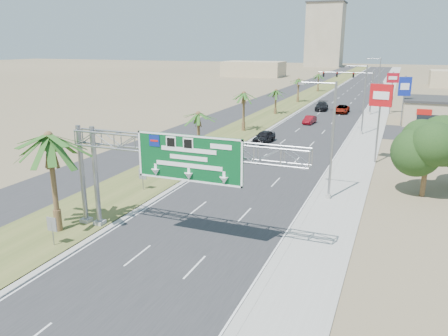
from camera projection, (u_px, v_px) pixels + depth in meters
ground at (92, 327)px, 20.62m from camera, size 600.00×600.00×0.00m
road at (353, 93)px, 118.67m from camera, size 12.00×300.00×0.02m
sidewalk_right at (386, 94)px, 115.59m from camera, size 4.00×300.00×0.10m
median_grass at (316, 91)px, 122.27m from camera, size 7.00×300.00×0.12m
opposing_road at (291, 91)px, 124.81m from camera, size 8.00×300.00×0.02m
sign_gantry at (170, 154)px, 28.20m from camera, size 16.75×1.24×7.50m
palm_near at (48, 136)px, 29.18m from camera, size 5.70×5.70×8.35m
palm_row_b at (198, 115)px, 51.24m from camera, size 3.99×3.99×5.95m
palm_row_c at (244, 94)px, 65.29m from camera, size 3.99×3.99×6.75m
palm_row_d at (276, 91)px, 81.67m from camera, size 3.99×3.99×5.45m
palm_row_e at (299, 80)px, 98.43m from camera, size 3.99×3.99×6.15m
palm_row_f at (319, 75)px, 120.81m from camera, size 3.99×3.99×5.75m
streetlight_near at (329, 146)px, 36.31m from camera, size 3.27×0.44×10.00m
streetlight_mid at (363, 103)px, 63.05m from camera, size 3.27×0.44×10.00m
streetlight_far at (378, 83)px, 95.14m from camera, size 3.27×0.44×10.00m
signal_mast at (361, 89)px, 81.58m from camera, size 10.28×0.71×8.00m
oak_near at (428, 146)px, 37.14m from camera, size 4.50×4.50×6.80m
median_signback_a at (52, 226)px, 28.39m from camera, size 0.75×0.08×2.08m
median_signback_b at (143, 176)px, 39.34m from camera, size 0.75×0.08×2.08m
tower_distant at (325, 36)px, 250.22m from camera, size 20.00×16.00×35.00m
building_distant_left at (254, 69)px, 178.67m from camera, size 24.00×14.00×6.00m
car_left_lane at (264, 137)px, 58.81m from camera, size 2.36×4.90×1.61m
car_mid_lane at (310, 120)px, 72.86m from camera, size 1.74×4.14×1.33m
car_right_lane at (342, 109)px, 84.10m from camera, size 2.53×5.47×1.52m
car_far at (322, 106)px, 87.70m from camera, size 2.71×5.82×1.65m
pole_sign_red_near at (381, 100)px, 47.11m from camera, size 2.41×0.81×8.96m
pole_sign_blue at (405, 89)px, 69.93m from camera, size 1.97×1.01×8.03m
pole_sign_red_far at (393, 81)px, 81.78m from camera, size 2.18×1.00×7.86m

